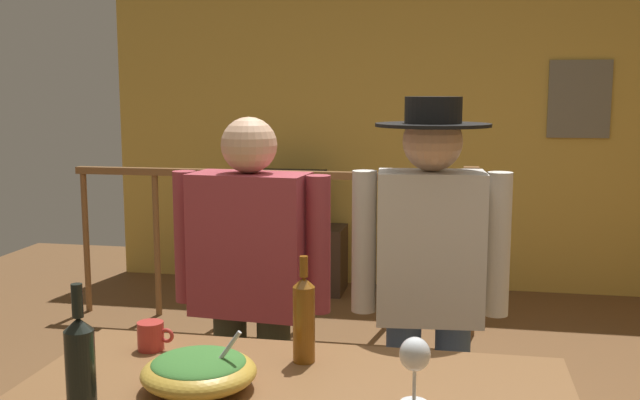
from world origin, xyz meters
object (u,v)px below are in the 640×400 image
stair_railing (334,228)px  tv_console (290,258)px  wine_glass (415,357)px  person_standing_right (430,276)px  flat_screen_tv (289,193)px  wine_bottle_amber (304,318)px  salad_bowl (199,370)px  mug_red (151,336)px  wine_bottle_dark (80,363)px  person_standing_left (251,279)px  framed_picture (579,99)px

stair_railing → tv_console: stair_railing is taller
wine_glass → person_standing_right: bearing=89.6°
flat_screen_tv → wine_bottle_amber: wine_bottle_amber is taller
flat_screen_tv → salad_bowl: (0.65, -3.87, 0.05)m
flat_screen_tv → mug_red: size_ratio=5.15×
tv_console → wine_bottle_amber: 3.80m
wine_bottle_dark → person_standing_right: 1.32m
wine_glass → person_standing_right: (0.01, 0.80, 0.02)m
wine_glass → mug_red: wine_glass is taller
salad_bowl → person_standing_left: 0.82m
flat_screen_tv → salad_bowl: size_ratio=1.93×
framed_picture → person_standing_right: framed_picture is taller
flat_screen_tv → mug_red: flat_screen_tv is taller
person_standing_left → stair_railing: bearing=-83.6°
wine_glass → salad_bowl: bearing=-178.5°
person_standing_left → mug_red: bearing=77.1°
wine_glass → mug_red: size_ratio=1.52×
salad_bowl → person_standing_right: size_ratio=0.20×
stair_railing → person_standing_left: 2.24m
person_standing_right → mug_red: bearing=27.3°
framed_picture → wine_bottle_dark: bearing=-112.6°
framed_picture → wine_glass: framed_picture is taller
stair_railing → salad_bowl: bearing=-87.4°
wine_glass → stair_railing: bearing=103.5°
mug_red → person_standing_left: size_ratio=0.08×
wine_bottle_amber → mug_red: wine_bottle_amber is taller
tv_console → wine_bottle_amber: wine_bottle_amber is taller
stair_railing → salad_bowl: size_ratio=8.89×
salad_bowl → wine_bottle_amber: (0.24, 0.26, 0.08)m
tv_console → wine_glass: bearing=-72.3°
tv_console → wine_glass: (1.24, -3.88, 0.66)m
flat_screen_tv → salad_bowl: flat_screen_tv is taller
stair_railing → flat_screen_tv: (-0.51, 0.82, 0.11)m
flat_screen_tv → wine_bottle_dark: size_ratio=1.80×
mug_red → salad_bowl: bearing=-46.7°
tv_console → person_standing_left: bearing=-79.6°
mug_red → framed_picture: bearing=64.7°
framed_picture → flat_screen_tv: (-2.24, -0.32, -0.75)m
wine_glass → person_standing_left: person_standing_left is taller
wine_bottle_dark → salad_bowl: bearing=40.2°
wine_bottle_dark → stair_railing: bearing=88.2°
framed_picture → salad_bowl: bearing=-110.8°
framed_picture → wine_bottle_amber: size_ratio=1.82×
stair_railing → mug_red: bearing=-92.5°
tv_console → flat_screen_tv: 0.54m
salad_bowl → stair_railing: bearing=92.6°
person_standing_right → tv_console: bearing=-73.1°
salad_bowl → person_standing_left: bearing=95.9°
wine_bottle_amber → mug_red: bearing=178.8°
tv_console → mug_red: mug_red is taller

